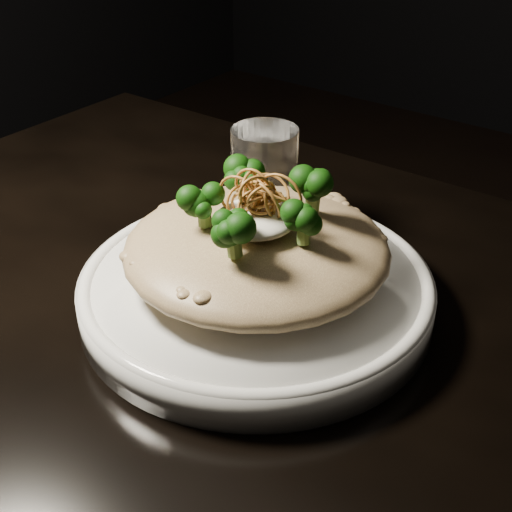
{
  "coord_description": "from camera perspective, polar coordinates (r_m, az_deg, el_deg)",
  "views": [
    {
      "loc": [
        0.29,
        -0.37,
        1.14
      ],
      "look_at": [
        -0.02,
        0.05,
        0.81
      ],
      "focal_mm": 50.0,
      "sensor_mm": 36.0,
      "label": 1
    }
  ],
  "objects": [
    {
      "name": "risotto",
      "position": [
        0.63,
        0.05,
        0.62
      ],
      "size": [
        0.24,
        0.24,
        0.05
      ],
      "primitive_type": "ellipsoid",
      "color": "brown",
      "rests_on": "plate"
    },
    {
      "name": "cheese",
      "position": [
        0.6,
        -0.02,
        3.01
      ],
      "size": [
        0.07,
        0.07,
        0.02
      ],
      "primitive_type": "ellipsoid",
      "color": "white",
      "rests_on": "risotto"
    },
    {
      "name": "shallots",
      "position": [
        0.59,
        0.16,
        5.61
      ],
      "size": [
        0.06,
        0.06,
        0.04
      ],
      "primitive_type": null,
      "color": "brown",
      "rests_on": "cheese"
    },
    {
      "name": "drinking_glass",
      "position": [
        0.74,
        0.67,
        5.77
      ],
      "size": [
        0.08,
        0.08,
        0.12
      ],
      "primitive_type": "cylinder",
      "rotation": [
        0.0,
        0.0,
        -0.22
      ],
      "color": "silver",
      "rests_on": "table"
    },
    {
      "name": "broccoli",
      "position": [
        0.6,
        0.47,
        4.83
      ],
      "size": [
        0.16,
        0.16,
        0.06
      ],
      "primitive_type": null,
      "color": "black",
      "rests_on": "risotto"
    },
    {
      "name": "table",
      "position": [
        0.67,
        -1.09,
        -12.74
      ],
      "size": [
        1.1,
        0.8,
        0.75
      ],
      "color": "black",
      "rests_on": "ground"
    },
    {
      "name": "plate",
      "position": [
        0.65,
        0.0,
        -2.9
      ],
      "size": [
        0.32,
        0.32,
        0.03
      ],
      "primitive_type": "cylinder",
      "color": "white",
      "rests_on": "table"
    }
  ]
}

